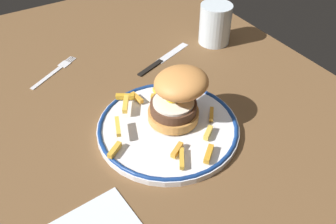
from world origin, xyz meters
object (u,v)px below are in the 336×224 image
at_px(water_glass, 215,26).
at_px(burger, 177,95).
at_px(fork, 55,71).
at_px(dinner_plate, 168,127).
at_px(knife, 160,61).

bearing_deg(water_glass, burger, -49.59).
bearing_deg(water_glass, fork, -101.78).
bearing_deg(dinner_plate, burger, 108.76).
height_order(dinner_plate, burger, burger).
xyz_separation_m(dinner_plate, water_glass, (-0.22, 0.27, 0.04)).
bearing_deg(burger, dinner_plate, -71.24).
distance_m(burger, fork, 0.34).
distance_m(dinner_plate, knife, 0.24).
height_order(dinner_plate, fork, dinner_plate).
height_order(water_glass, knife, water_glass).
distance_m(burger, water_glass, 0.33).
distance_m(water_glass, knife, 0.17).
xyz_separation_m(dinner_plate, fork, (-0.30, -0.12, -0.01)).
distance_m(dinner_plate, burger, 0.07).
distance_m(dinner_plate, water_glass, 0.35).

